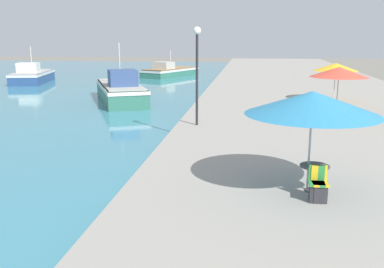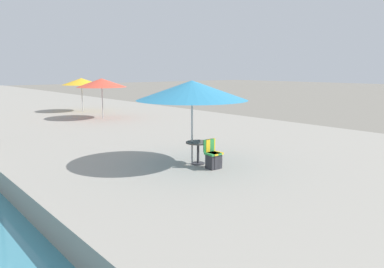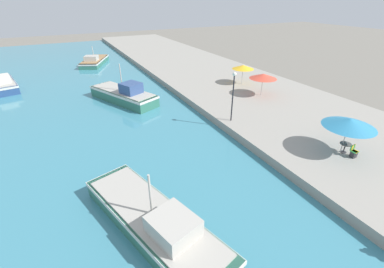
% 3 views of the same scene
% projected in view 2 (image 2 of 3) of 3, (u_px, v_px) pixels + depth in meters
% --- Properties ---
extents(quay_promenade, '(16.00, 90.00, 0.76)m').
position_uv_depth(quay_promenade, '(35.00, 108.00, 33.58)').
color(quay_promenade, gray).
rests_on(quay_promenade, ground_plane).
extents(cafe_umbrella_pink, '(3.59, 3.59, 2.73)m').
position_uv_depth(cafe_umbrella_pink, '(192.00, 90.00, 11.92)').
color(cafe_umbrella_pink, '#B7B7B7').
rests_on(cafe_umbrella_pink, quay_promenade).
extents(cafe_umbrella_white, '(3.11, 3.11, 2.52)m').
position_uv_depth(cafe_umbrella_white, '(102.00, 83.00, 23.40)').
color(cafe_umbrella_white, '#B7B7B7').
rests_on(cafe_umbrella_white, quay_promenade).
extents(cafe_umbrella_striped, '(2.81, 2.81, 2.44)m').
position_uv_depth(cafe_umbrella_striped, '(81.00, 82.00, 27.39)').
color(cafe_umbrella_striped, '#B7B7B7').
rests_on(cafe_umbrella_striped, quay_promenade).
extents(cafe_table, '(0.80, 0.80, 0.74)m').
position_uv_depth(cafe_table, '(198.00, 148.00, 12.23)').
color(cafe_table, '#333338').
rests_on(cafe_table, quay_promenade).
extents(cafe_chair_left, '(0.42, 0.45, 0.91)m').
position_uv_depth(cafe_chair_left, '(214.00, 158.00, 11.75)').
color(cafe_chair_left, '#2D2D33').
rests_on(cafe_chair_left, quay_promenade).
extents(cafe_chair_right, '(0.42, 0.45, 0.91)m').
position_uv_depth(cafe_chair_right, '(212.00, 158.00, 11.70)').
color(cafe_chair_right, '#2D2D33').
rests_on(cafe_chair_right, quay_promenade).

